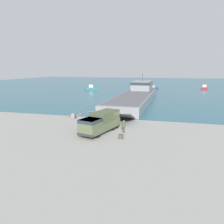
# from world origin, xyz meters

# --- Properties ---
(ground_plane) EXTENTS (240.00, 240.00, 0.00)m
(ground_plane) POSITION_xyz_m (0.00, 0.00, 0.00)
(ground_plane) COLOR gray
(water_surface) EXTENTS (240.00, 180.00, 0.01)m
(water_surface) POSITION_xyz_m (0.00, 96.21, 0.00)
(water_surface) COLOR #285B70
(water_surface) RESTS_ON ground_plane
(landing_craft) EXTENTS (8.63, 44.68, 7.27)m
(landing_craft) POSITION_xyz_m (-0.89, 29.69, 1.72)
(landing_craft) COLOR gray
(landing_craft) RESTS_ON ground_plane
(military_truck) EXTENTS (4.23, 7.79, 2.77)m
(military_truck) POSITION_xyz_m (-1.33, -2.51, 1.47)
(military_truck) COLOR #566042
(military_truck) RESTS_ON ground_plane
(soldier_on_ramp) EXTENTS (0.46, 0.27, 1.76)m
(soldier_on_ramp) POSITION_xyz_m (1.88, -1.97, 1.02)
(soldier_on_ramp) COLOR #3D4C33
(soldier_on_ramp) RESTS_ON ground_plane
(moored_boat_a) EXTENTS (3.14, 5.81, 1.92)m
(moored_boat_a) POSITION_xyz_m (22.44, 70.87, 0.64)
(moored_boat_a) COLOR #B22323
(moored_boat_a) RESTS_ON ground_plane
(moored_boat_b) EXTENTS (4.49, 7.42, 1.69)m
(moored_boat_b) POSITION_xyz_m (0.85, 63.40, 0.56)
(moored_boat_b) COLOR navy
(moored_boat_b) RESTS_ON ground_plane
(moored_boat_c) EXTENTS (5.84, 4.34, 2.14)m
(moored_boat_c) POSITION_xyz_m (-23.92, 56.11, 0.71)
(moored_boat_c) COLOR #2D7060
(moored_boat_c) RESTS_ON ground_plane
(mooring_bollard) EXTENTS (0.35, 0.35, 0.82)m
(mooring_bollard) POSITION_xyz_m (-8.30, 4.49, 0.45)
(mooring_bollard) COLOR #333338
(mooring_bollard) RESTS_ON ground_plane
(cargo_crate) EXTENTS (0.57, 0.68, 0.56)m
(cargo_crate) POSITION_xyz_m (2.06, -4.68, 0.28)
(cargo_crate) COLOR #4C4738
(cargo_crate) RESTS_ON ground_plane
(shoreline_rock_a) EXTENTS (0.80, 0.80, 0.80)m
(shoreline_rock_a) POSITION_xyz_m (-8.72, 5.88, 0.00)
(shoreline_rock_a) COLOR gray
(shoreline_rock_a) RESTS_ON ground_plane
(shoreline_rock_b) EXTENTS (0.74, 0.74, 0.74)m
(shoreline_rock_b) POSITION_xyz_m (-10.21, 5.40, 0.00)
(shoreline_rock_b) COLOR #66605B
(shoreline_rock_b) RESTS_ON ground_plane
(shoreline_rock_c) EXTENTS (1.32, 1.32, 1.32)m
(shoreline_rock_c) POSITION_xyz_m (-9.23, 5.74, 0.00)
(shoreline_rock_c) COLOR gray
(shoreline_rock_c) RESTS_ON ground_plane
(shoreline_rock_d) EXTENTS (0.70, 0.70, 0.70)m
(shoreline_rock_d) POSITION_xyz_m (-8.71, 7.62, 0.00)
(shoreline_rock_d) COLOR #66605B
(shoreline_rock_d) RESTS_ON ground_plane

